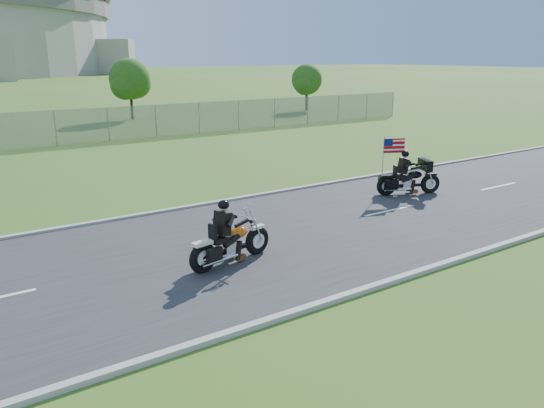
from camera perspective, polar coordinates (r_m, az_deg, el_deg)
ground at (r=15.33m, az=2.09°, el=-3.23°), size 420.00×420.00×0.00m
road at (r=15.32m, az=2.09°, el=-3.16°), size 120.00×8.00×0.04m
curb_north at (r=18.59m, az=-5.25°, el=0.30°), size 120.00×0.18×0.12m
curb_south at (r=12.49m, az=13.16°, el=-7.95°), size 120.00×0.18×0.12m
tree_fence_near at (r=44.27m, az=-15.00°, el=12.63°), size 3.52×3.28×4.75m
tree_fence_far at (r=50.20m, az=3.77°, el=13.04°), size 3.08×2.87×4.20m
motorcycle_lead at (r=13.03m, az=-4.57°, el=-4.27°), size 2.49×0.91×1.68m
motorcycle_follow at (r=20.06m, az=14.47°, el=2.54°), size 2.35×1.29×2.07m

